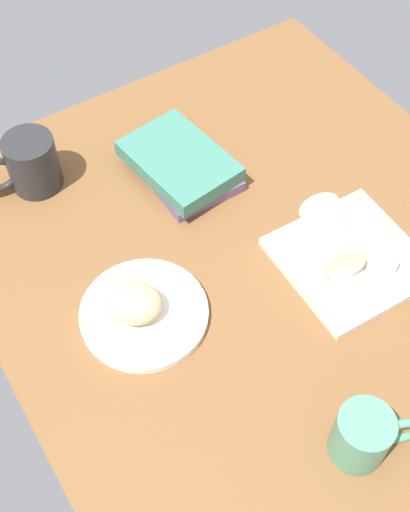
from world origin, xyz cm
name	(u,v)px	position (x,y,z in cm)	size (l,w,h in cm)	color
dining_table	(275,279)	(0.00, 0.00, 2.00)	(110.00, 90.00, 4.00)	brown
round_plate	(144,314)	(4.39, 22.49, 4.70)	(20.28, 20.28, 1.40)	white
scone_pastry	(135,303)	(4.94, 23.53, 7.84)	(8.52, 7.34, 4.88)	tan
square_plate	(350,259)	(-4.87, -11.53, 4.80)	(21.85, 21.85, 1.60)	silver
sauce_cup	(382,262)	(-8.95, -14.26, 6.92)	(5.27, 5.27, 2.45)	silver
breakfast_wrap	(331,236)	(-1.60, -9.34, 9.17)	(7.14, 7.14, 12.43)	beige
book_stack	(182,165)	(26.91, 1.80, 6.71)	(21.86, 16.49, 5.27)	#6B4C7A
coffee_mug	(365,436)	(-30.21, 7.94, 8.76)	(8.14, 12.11, 9.31)	#4C8C6B
second_mug	(30,163)	(39.49, 25.38, 9.30)	(9.14, 14.59, 10.38)	#262628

